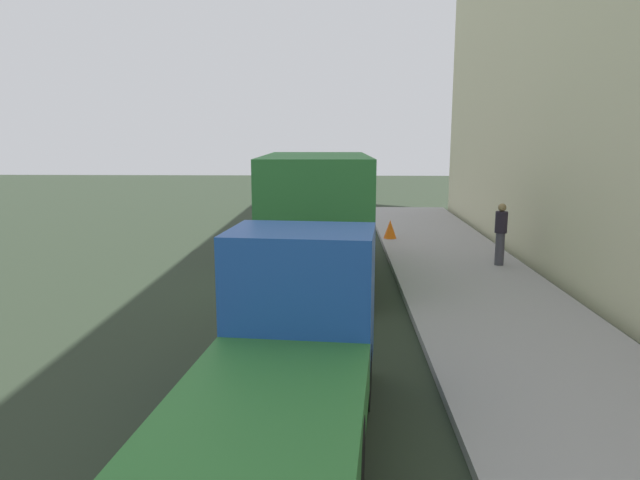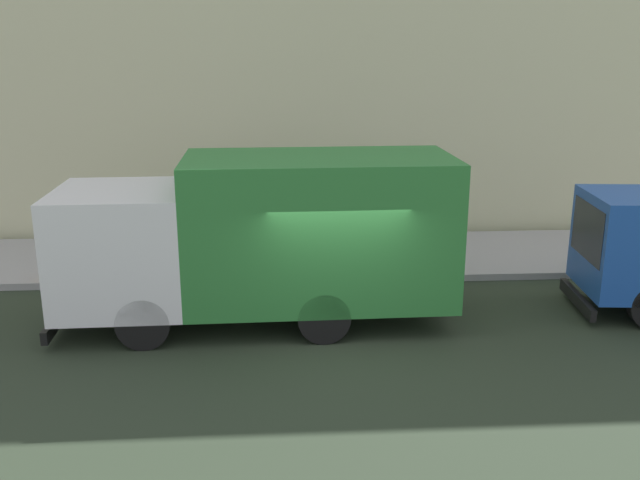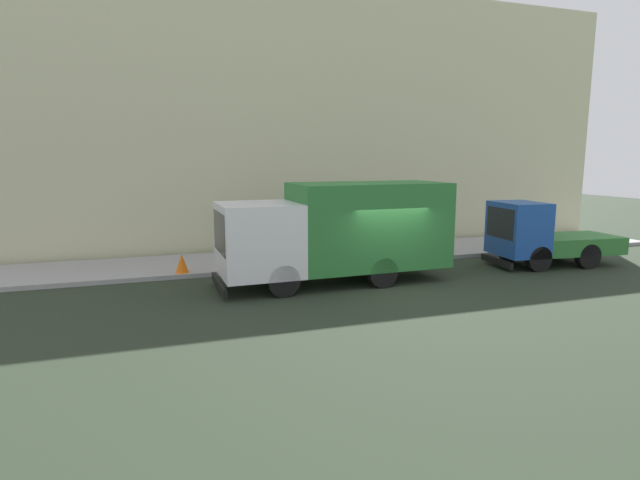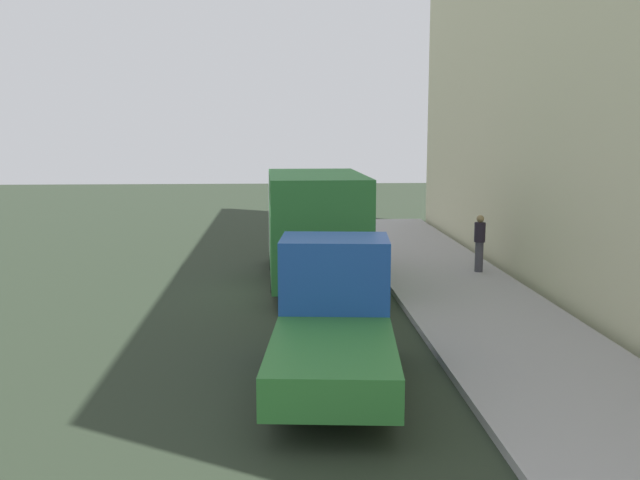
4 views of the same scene
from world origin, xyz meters
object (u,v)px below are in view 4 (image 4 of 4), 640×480
object	(u,v)px
large_utility_truck	(313,224)
pedestrian_walking	(480,242)
small_flatbed_truck	(334,320)
traffic_cone_orange	(373,241)

from	to	relation	value
large_utility_truck	pedestrian_walking	xyz separation A→B (m)	(5.06, 0.75, -0.68)
small_flatbed_truck	traffic_cone_orange	xyz separation A→B (m)	(2.41, 12.99, -0.64)
small_flatbed_truck	traffic_cone_orange	distance (m)	13.23
large_utility_truck	traffic_cone_orange	world-z (taller)	large_utility_truck
small_flatbed_truck	traffic_cone_orange	world-z (taller)	small_flatbed_truck
large_utility_truck	small_flatbed_truck	world-z (taller)	large_utility_truck
small_flatbed_truck	traffic_cone_orange	bearing A→B (deg)	84.71
pedestrian_walking	traffic_cone_orange	distance (m)	4.93
pedestrian_walking	large_utility_truck	bearing A→B (deg)	165.56
large_utility_truck	small_flatbed_truck	size ratio (longest dim) A/B	1.49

